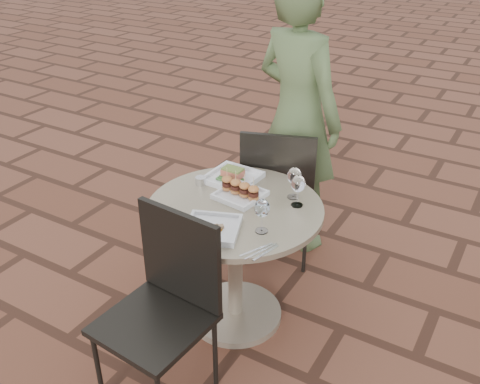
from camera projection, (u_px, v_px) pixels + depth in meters
The scene contains 13 objects.
ground at pixel (239, 348), 2.84m from camera, with size 60.00×60.00×0.00m, color brown.
cafe_table at pixel (235, 246), 2.82m from camera, with size 0.90×0.90×0.73m.
chair_far at pixel (279, 186), 3.27m from camera, with size 0.56×0.56×0.93m.
chair_near at pixel (167, 295), 2.38m from camera, with size 0.47×0.47×0.93m.
diner at pixel (298, 117), 3.35m from camera, with size 0.65×0.43×1.78m, color #435730.
plate_salmon at pixel (233, 177), 2.94m from camera, with size 0.27×0.27×0.07m.
plate_sliders at pixel (240, 191), 2.77m from camera, with size 0.25×0.25×0.14m.
plate_tuna at pixel (212, 228), 2.50m from camera, with size 0.32×0.32×0.03m.
wine_glass_right at pixel (262, 209), 2.44m from camera, with size 0.07×0.07×0.17m.
wine_glass_mid at pixel (294, 177), 2.72m from camera, with size 0.07×0.07×0.17m.
wine_glass_far at pixel (298, 185), 2.65m from camera, with size 0.07×0.07×0.17m.
steel_ramekin at pixel (201, 181), 2.89m from camera, with size 0.06×0.06×0.04m, color silver.
cutlery_set at pixel (261, 251), 2.36m from camera, with size 0.09×0.19×0.00m, color silver, non-canonical shape.
Camera 1 is at (1.06, -1.78, 2.11)m, focal length 40.00 mm.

